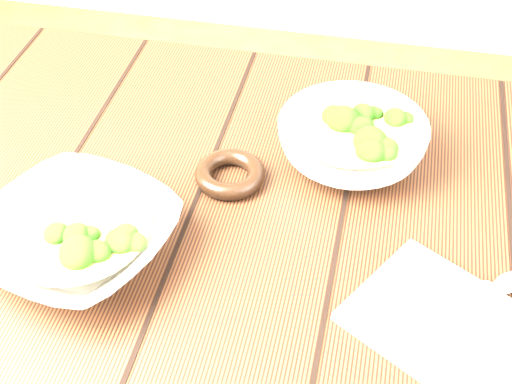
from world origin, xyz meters
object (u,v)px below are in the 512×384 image
at_px(table, 211,268).
at_px(soup_bowl_back, 352,140).
at_px(soup_bowl_front, 76,236).
at_px(napkin, 442,322).
at_px(trivet, 230,174).

xyz_separation_m(table, soup_bowl_back, (0.18, 0.14, 0.16)).
height_order(soup_bowl_front, soup_bowl_back, soup_bowl_back).
distance_m(soup_bowl_front, napkin, 0.45).
relative_size(soup_bowl_front, soup_bowl_back, 1.27).
distance_m(table, soup_bowl_front, 0.23).
bearing_deg(trivet, table, -104.38).
xyz_separation_m(table, soup_bowl_front, (-0.14, -0.11, 0.15)).
height_order(table, napkin, napkin).
bearing_deg(soup_bowl_front, soup_bowl_back, 38.82).
relative_size(soup_bowl_back, trivet, 2.34).
distance_m(table, trivet, 0.15).
xyz_separation_m(table, napkin, (0.31, -0.13, 0.13)).
height_order(soup_bowl_back, trivet, soup_bowl_back).
distance_m(soup_bowl_back, napkin, 0.31).
xyz_separation_m(soup_bowl_back, napkin, (0.14, -0.27, -0.03)).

